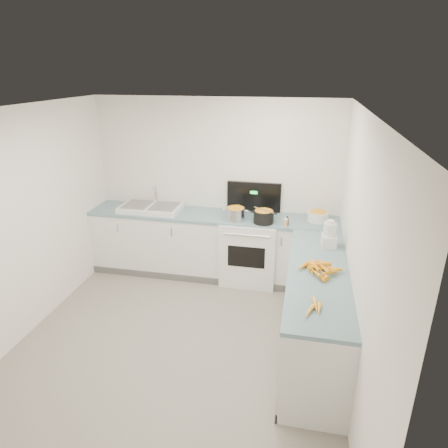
% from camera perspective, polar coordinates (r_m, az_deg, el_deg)
% --- Properties ---
extents(floor, '(3.50, 4.00, 0.00)m').
position_cam_1_polar(floor, '(4.61, -6.77, -17.02)').
color(floor, gray).
rests_on(floor, ground).
extents(ceiling, '(3.50, 4.00, 0.00)m').
position_cam_1_polar(ceiling, '(3.63, -8.53, 15.64)').
color(ceiling, white).
rests_on(ceiling, ground).
extents(wall_back, '(3.50, 0.00, 2.50)m').
position_cam_1_polar(wall_back, '(5.77, -1.09, 5.27)').
color(wall_back, white).
rests_on(wall_back, ground).
extents(wall_front, '(3.50, 0.00, 2.50)m').
position_cam_1_polar(wall_front, '(2.46, -23.91, -21.40)').
color(wall_front, white).
rests_on(wall_front, ground).
extents(wall_left, '(0.00, 4.00, 2.50)m').
position_cam_1_polar(wall_left, '(4.80, -27.70, -0.64)').
color(wall_left, white).
rests_on(wall_left, ground).
extents(wall_right, '(0.00, 4.00, 2.50)m').
position_cam_1_polar(wall_right, '(3.79, 18.43, -4.76)').
color(wall_right, white).
rests_on(wall_right, ground).
extents(counter_back, '(3.50, 0.62, 0.94)m').
position_cam_1_polar(counter_back, '(5.76, -1.70, -3.01)').
color(counter_back, white).
rests_on(counter_back, ground).
extents(counter_right, '(0.62, 2.20, 0.94)m').
position_cam_1_polar(counter_right, '(4.40, 12.90, -11.94)').
color(counter_right, white).
rests_on(counter_right, ground).
extents(stove, '(0.76, 0.65, 1.36)m').
position_cam_1_polar(stove, '(5.65, 3.70, -3.51)').
color(stove, white).
rests_on(stove, ground).
extents(sink, '(0.86, 0.52, 0.31)m').
position_cam_1_polar(sink, '(5.84, -10.38, 2.33)').
color(sink, white).
rests_on(sink, counter_back).
extents(steel_pot, '(0.30, 0.30, 0.19)m').
position_cam_1_polar(steel_pot, '(5.35, 1.65, 1.34)').
color(steel_pot, silver).
rests_on(steel_pot, stove).
extents(black_pot, '(0.28, 0.28, 0.19)m').
position_cam_1_polar(black_pot, '(5.28, 5.68, 0.93)').
color(black_pot, black).
rests_on(black_pot, stove).
extents(wooden_spoon, '(0.29, 0.21, 0.01)m').
position_cam_1_polar(wooden_spoon, '(5.24, 5.72, 2.00)').
color(wooden_spoon, '#AD7A47').
rests_on(wooden_spoon, black_pot).
extents(mixing_bowl, '(0.35, 0.35, 0.13)m').
position_cam_1_polar(mixing_bowl, '(5.47, 13.27, 1.09)').
color(mixing_bowl, white).
rests_on(mixing_bowl, counter_back).
extents(extract_bottle, '(0.04, 0.04, 0.10)m').
position_cam_1_polar(extract_bottle, '(5.24, 9.03, 0.33)').
color(extract_bottle, '#593319').
rests_on(extract_bottle, counter_back).
extents(spice_jar, '(0.05, 0.05, 0.09)m').
position_cam_1_polar(spice_jar, '(5.22, 8.79, 0.16)').
color(spice_jar, '#E5B266').
rests_on(spice_jar, counter_back).
extents(food_processor, '(0.17, 0.20, 0.32)m').
position_cam_1_polar(food_processor, '(4.69, 14.80, -1.58)').
color(food_processor, white).
rests_on(food_processor, counter_right).
extents(carrot_pile, '(0.46, 0.44, 0.09)m').
position_cam_1_polar(carrot_pile, '(4.15, 13.44, -6.12)').
color(carrot_pile, '#FFA71F').
rests_on(carrot_pile, counter_right).
extents(peeled_carrots, '(0.16, 0.32, 0.04)m').
position_cam_1_polar(peeled_carrots, '(3.53, 12.77, -11.63)').
color(peeled_carrots, '#FFAB26').
rests_on(peeled_carrots, counter_right).
extents(peelings, '(0.19, 0.28, 0.01)m').
position_cam_1_polar(peelings, '(5.90, -12.51, 2.76)').
color(peelings, tan).
rests_on(peelings, sink).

